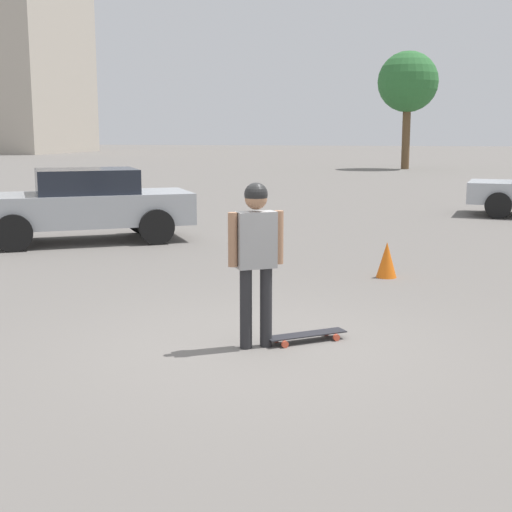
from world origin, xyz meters
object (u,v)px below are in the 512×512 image
at_px(person, 256,247).
at_px(car_parked_near, 83,204).
at_px(skateboard, 306,335).
at_px(traffic_cone, 387,260).

bearing_deg(person, car_parked_near, 96.88).
height_order(person, car_parked_near, person).
height_order(person, skateboard, person).
distance_m(car_parked_near, traffic_cone, 6.69).
distance_m(person, car_parked_near, 8.13).
bearing_deg(traffic_cone, car_parked_near, 68.97).
xyz_separation_m(person, traffic_cone, (4.00, -1.21, -0.79)).
relative_size(skateboard, car_parked_near, 0.18).
xyz_separation_m(car_parked_near, traffic_cone, (-2.39, -6.23, -0.51)).
relative_size(person, traffic_cone, 3.10).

